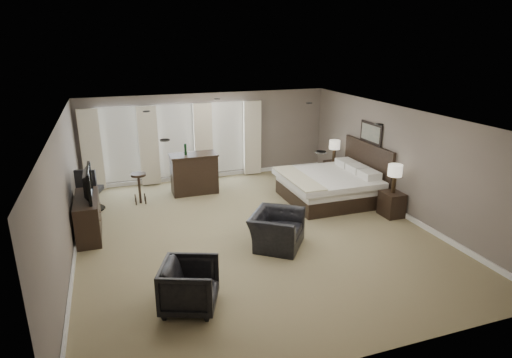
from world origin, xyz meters
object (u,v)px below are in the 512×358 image
object	(u,v)px
nightstand_near	(392,204)
desk_chair	(90,189)
tv	(85,195)
bar_counter	(194,173)
lamp_near	(394,179)
bar_stool_right	(206,173)
nightstand_far	(333,171)
lamp_far	(334,151)
bed	(331,174)
armchair_far	(190,284)
bar_stool_left	(140,188)
dresser	(88,217)
armchair_near	(277,224)

from	to	relation	value
nightstand_near	desk_chair	xyz separation A→B (m)	(-6.89, 2.78, 0.27)
tv	bar_counter	size ratio (longest dim) A/B	0.89
tv	lamp_near	bearing A→B (deg)	-100.09
bar_stool_right	desk_chair	world-z (taller)	desk_chair
nightstand_far	lamp_far	distance (m)	0.63
nightstand_far	tv	xyz separation A→B (m)	(-6.92, -1.67, 0.66)
bed	lamp_far	world-z (taller)	bed
desk_chair	nightstand_far	bearing A→B (deg)	-162.42
lamp_near	armchair_far	bearing A→B (deg)	-158.21
nightstand_far	bar_stool_left	distance (m)	5.71
nightstand_far	bar_stool_left	size ratio (longest dim) A/B	0.72
armchair_far	bar_stool_left	world-z (taller)	armchair_far
nightstand_far	lamp_near	size ratio (longest dim) A/B	0.84
lamp_near	dresser	bearing A→B (deg)	169.91
dresser	bar_counter	distance (m)	3.37
armchair_far	bar_stool_left	distance (m)	5.02
bed	bar_stool_left	xyz separation A→B (m)	(-4.82, 1.42, -0.33)
armchair_far	bar_stool_right	world-z (taller)	armchair_far
dresser	bar_stool_right	size ratio (longest dim) A/B	2.06
lamp_near	bar_stool_right	size ratio (longest dim) A/B	0.95
armchair_near	bar_stool_right	size ratio (longest dim) A/B	1.52
armchair_near	lamp_near	bearing A→B (deg)	-43.27
nightstand_near	lamp_near	world-z (taller)	lamp_near
bar_counter	desk_chair	distance (m)	2.73
bed	lamp_far	distance (m)	1.71
bar_counter	armchair_near	bearing A→B (deg)	-75.69
tv	lamp_far	bearing A→B (deg)	-76.44
dresser	tv	bearing A→B (deg)	0.00
nightstand_far	tv	distance (m)	7.15
armchair_near	desk_chair	size ratio (longest dim) A/B	0.98
nightstand_near	dresser	xyz separation A→B (m)	(-6.92, 1.23, 0.14)
lamp_far	nightstand_near	bearing A→B (deg)	-90.00
lamp_near	bar_stool_right	distance (m)	5.31
nightstand_far	nightstand_near	bearing A→B (deg)	-90.00
bed	tv	xyz separation A→B (m)	(-6.03, -0.22, 0.21)
nightstand_far	bar_stool_left	world-z (taller)	bar_stool_left
dresser	nightstand_far	bearing A→B (deg)	13.56
bed	nightstand_far	bearing A→B (deg)	58.46
bar_stool_left	nightstand_near	bearing A→B (deg)	-26.72
dresser	bar_stool_left	distance (m)	2.04
nightstand_near	tv	xyz separation A→B (m)	(-6.92, 1.23, 0.65)
nightstand_near	lamp_far	bearing A→B (deg)	90.00
tv	desk_chair	size ratio (longest dim) A/B	1.01
bed	lamp_near	distance (m)	1.71
lamp_far	bar_counter	bearing A→B (deg)	175.75
nightstand_near	nightstand_far	size ratio (longest dim) A/B	1.02
nightstand_near	bar_counter	distance (m)	5.29
bar_stool_right	desk_chair	bearing A→B (deg)	-163.12
nightstand_near	lamp_far	world-z (taller)	lamp_far
nightstand_far	bar_counter	xyz separation A→B (m)	(-4.19, 0.31, 0.27)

